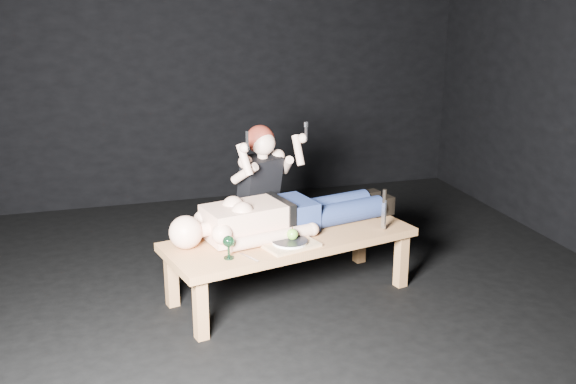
# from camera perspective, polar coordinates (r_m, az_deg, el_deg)

# --- Properties ---
(ground) EXTENTS (5.00, 5.00, 0.00)m
(ground) POSITION_cam_1_polar(r_m,az_deg,el_deg) (4.70, 0.14, -9.22)
(ground) COLOR black
(ground) RESTS_ON ground
(back_wall) EXTENTS (5.00, 0.00, 5.00)m
(back_wall) POSITION_cam_1_polar(r_m,az_deg,el_deg) (6.67, -6.09, 12.02)
(back_wall) COLOR black
(back_wall) RESTS_ON ground
(table) EXTENTS (1.83, 1.02, 0.45)m
(table) POSITION_cam_1_polar(r_m,az_deg,el_deg) (4.67, 0.17, -6.34)
(table) COLOR #AF6E3F
(table) RESTS_ON ground
(lying_man) EXTENTS (1.92, 0.96, 0.28)m
(lying_man) POSITION_cam_1_polar(r_m,az_deg,el_deg) (4.67, 0.02, -1.55)
(lying_man) COLOR #DFB094
(lying_man) RESTS_ON table
(kneeling_woman) EXTENTS (0.82, 0.87, 1.16)m
(kneeling_woman) POSITION_cam_1_polar(r_m,az_deg,el_deg) (5.04, -2.88, -0.23)
(kneeling_woman) COLOR black
(kneeling_woman) RESTS_ON ground
(serving_tray) EXTENTS (0.41, 0.34, 0.02)m
(serving_tray) POSITION_cam_1_polar(r_m,az_deg,el_deg) (4.40, 0.16, -4.52)
(serving_tray) COLOR tan
(serving_tray) RESTS_ON table
(plate) EXTENTS (0.29, 0.29, 0.02)m
(plate) POSITION_cam_1_polar(r_m,az_deg,el_deg) (4.40, 0.16, -4.29)
(plate) COLOR white
(plate) RESTS_ON serving_tray
(apple) EXTENTS (0.08, 0.08, 0.08)m
(apple) POSITION_cam_1_polar(r_m,az_deg,el_deg) (4.39, 0.39, -3.64)
(apple) COLOR #4DA027
(apple) RESTS_ON plate
(goblet) EXTENTS (0.09, 0.09, 0.15)m
(goblet) POSITION_cam_1_polar(r_m,az_deg,el_deg) (4.20, -5.11, -4.73)
(goblet) COLOR black
(goblet) RESTS_ON table
(fork_flat) EXTENTS (0.09, 0.17, 0.01)m
(fork_flat) POSITION_cam_1_polar(r_m,az_deg,el_deg) (4.23, -3.34, -5.62)
(fork_flat) COLOR #B2B2B7
(fork_flat) RESTS_ON table
(knife_flat) EXTENTS (0.04, 0.18, 0.01)m
(knife_flat) POSITION_cam_1_polar(r_m,az_deg,el_deg) (4.48, 2.29, -4.23)
(knife_flat) COLOR #B2B2B7
(knife_flat) RESTS_ON table
(spoon_flat) EXTENTS (0.16, 0.12, 0.01)m
(spoon_flat) POSITION_cam_1_polar(r_m,az_deg,el_deg) (4.48, 1.22, -4.24)
(spoon_flat) COLOR #B2B2B7
(spoon_flat) RESTS_ON table
(carving_knife) EXTENTS (0.05, 0.05, 0.30)m
(carving_knife) POSITION_cam_1_polar(r_m,az_deg,el_deg) (4.69, 8.23, -1.51)
(carving_knife) COLOR #B2B2B7
(carving_knife) RESTS_ON table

